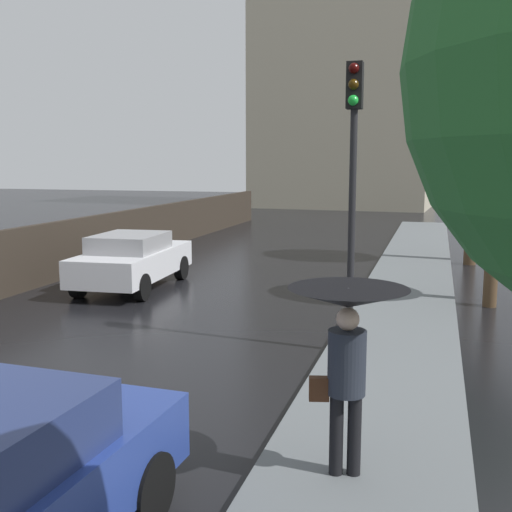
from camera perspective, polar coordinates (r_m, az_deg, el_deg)
car_white_mid_road at (r=16.63m, az=-11.09°, el=-0.30°), size 2.07×4.36×1.43m
pedestrian_with_umbrella_near at (r=6.28m, az=8.24°, el=-6.22°), size 1.19×1.19×1.92m
traffic_light at (r=10.71m, az=8.75°, el=9.08°), size 0.26×0.39×4.73m
street_tree_near at (r=21.09m, az=19.32°, el=12.38°), size 2.92×2.92×6.37m
street_tree_far at (r=15.00m, az=20.97°, el=8.49°), size 2.61×2.61×4.74m
distant_tower at (r=47.20m, az=8.30°, el=16.26°), size 12.68×9.98×22.12m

